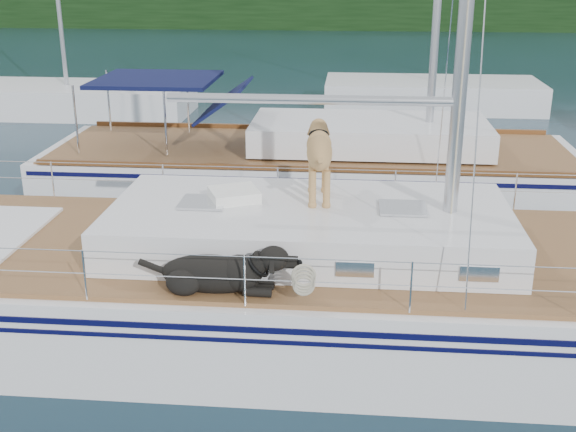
# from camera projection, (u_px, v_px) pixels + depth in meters

# --- Properties ---
(ground) EXTENTS (120.00, 120.00, 0.00)m
(ground) POSITION_uv_depth(u_px,v_px,m) (251.00, 328.00, 10.05)
(ground) COLOR black
(ground) RESTS_ON ground
(shore_bank) EXTENTS (92.00, 1.00, 1.20)m
(shore_bank) POSITION_uv_depth(u_px,v_px,m) (337.00, 19.00, 53.16)
(shore_bank) COLOR #595147
(shore_bank) RESTS_ON ground
(main_sailboat) EXTENTS (12.00, 3.80, 14.01)m
(main_sailboat) POSITION_uv_depth(u_px,v_px,m) (257.00, 284.00, 9.81)
(main_sailboat) COLOR white
(main_sailboat) RESTS_ON ground
(neighbor_sailboat) EXTENTS (11.00, 3.50, 13.30)m
(neighbor_sailboat) POSITION_uv_depth(u_px,v_px,m) (316.00, 171.00, 15.18)
(neighbor_sailboat) COLOR white
(neighbor_sailboat) RESTS_ON ground
(bg_boat_west) EXTENTS (8.00, 3.00, 11.65)m
(bg_boat_west) POSITION_uv_depth(u_px,v_px,m) (68.00, 100.00, 23.70)
(bg_boat_west) COLOR white
(bg_boat_west) RESTS_ON ground
(bg_boat_center) EXTENTS (7.20, 3.00, 11.65)m
(bg_boat_center) POSITION_uv_depth(u_px,v_px,m) (432.00, 95.00, 24.56)
(bg_boat_center) COLOR white
(bg_boat_center) RESTS_ON ground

